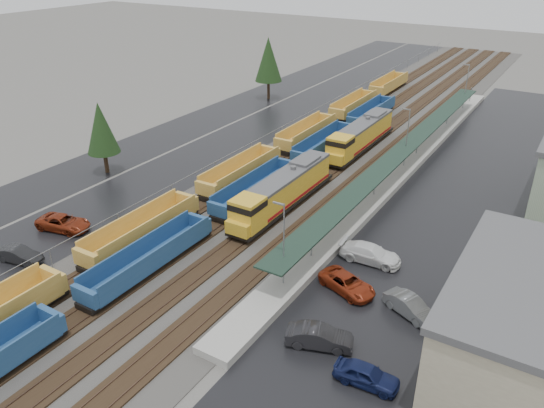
# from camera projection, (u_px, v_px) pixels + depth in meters

# --- Properties ---
(ballast_strip) EXTENTS (20.00, 160.00, 0.08)m
(ballast_strip) POSITION_uv_depth(u_px,v_px,m) (364.00, 135.00, 79.14)
(ballast_strip) COLOR #302D2B
(ballast_strip) RESTS_ON ground
(trackbed) EXTENTS (14.60, 160.00, 0.22)m
(trackbed) POSITION_uv_depth(u_px,v_px,m) (364.00, 134.00, 79.09)
(trackbed) COLOR black
(trackbed) RESTS_ON ground
(west_parking_lot) EXTENTS (10.00, 160.00, 0.02)m
(west_parking_lot) POSITION_uv_depth(u_px,v_px,m) (278.00, 119.00, 86.17)
(west_parking_lot) COLOR black
(west_parking_lot) RESTS_ON ground
(west_road) EXTENTS (9.00, 160.00, 0.02)m
(west_road) POSITION_uv_depth(u_px,v_px,m) (228.00, 110.00, 90.85)
(west_road) COLOR black
(west_road) RESTS_ON ground
(east_commuter_lot) EXTENTS (16.00, 100.00, 0.02)m
(east_commuter_lot) POSITION_uv_depth(u_px,v_px,m) (481.00, 187.00, 62.64)
(east_commuter_lot) COLOR black
(east_commuter_lot) RESTS_ON ground
(station_platform) EXTENTS (3.00, 80.00, 8.00)m
(station_platform) POSITION_uv_depth(u_px,v_px,m) (404.00, 165.00, 66.76)
(station_platform) COLOR #9E9B93
(station_platform) RESTS_ON ground
(chainlink_fence) EXTENTS (0.08, 160.04, 2.02)m
(chainlink_fence) POSITION_uv_depth(u_px,v_px,m) (303.00, 118.00, 81.70)
(chainlink_fence) COLOR gray
(chainlink_fence) RESTS_ON ground
(tree_west_near) EXTENTS (3.96, 3.96, 9.00)m
(tree_west_near) POSITION_uv_depth(u_px,v_px,m) (101.00, 128.00, 63.96)
(tree_west_near) COLOR #332316
(tree_west_near) RESTS_ON ground
(tree_west_far) EXTENTS (4.84, 4.84, 11.00)m
(tree_west_far) POSITION_uv_depth(u_px,v_px,m) (268.00, 59.00, 94.38)
(tree_west_far) COLOR #332316
(tree_west_far) RESTS_ON ground
(locomotive_lead) EXTENTS (2.77, 18.24, 4.13)m
(locomotive_lead) POSITION_uv_depth(u_px,v_px,m) (282.00, 192.00, 56.15)
(locomotive_lead) COLOR black
(locomotive_lead) RESTS_ON ground
(locomotive_trail) EXTENTS (2.77, 18.24, 4.13)m
(locomotive_trail) POSITION_uv_depth(u_px,v_px,m) (360.00, 136.00, 72.18)
(locomotive_trail) COLOR black
(locomotive_trail) RESTS_ON ground
(well_string_yellow) EXTENTS (2.84, 114.38, 2.52)m
(well_string_yellow) POSITION_uv_depth(u_px,v_px,m) (241.00, 172.00, 63.38)
(well_string_yellow) COLOR gold
(well_string_yellow) RESTS_ON ground
(well_string_blue) EXTENTS (2.63, 100.52, 2.33)m
(well_string_blue) POSITION_uv_depth(u_px,v_px,m) (209.00, 219.00, 52.86)
(well_string_blue) COLOR navy
(well_string_blue) RESTS_ON ground
(parked_car_west_b) EXTENTS (2.42, 4.52, 1.42)m
(parked_car_west_b) POSITION_uv_depth(u_px,v_px,m) (19.00, 255.00, 47.73)
(parked_car_west_b) COLOR black
(parked_car_west_b) RESTS_ON ground
(parked_car_west_c) EXTENTS (3.64, 5.91, 1.53)m
(parked_car_west_c) POSITION_uv_depth(u_px,v_px,m) (63.00, 223.00, 53.05)
(parked_car_west_c) COLOR maroon
(parked_car_west_c) RESTS_ON ground
(parked_car_east_a) EXTENTS (3.22, 5.11, 1.59)m
(parked_car_east_a) POSITION_uv_depth(u_px,v_px,m) (319.00, 337.00, 37.71)
(parked_car_east_a) COLOR black
(parked_car_east_a) RESTS_ON ground
(parked_car_east_b) EXTENTS (3.97, 5.60, 1.42)m
(parked_car_east_b) POSITION_uv_depth(u_px,v_px,m) (347.00, 284.00, 43.76)
(parked_car_east_b) COLOR maroon
(parked_car_east_b) RESTS_ON ground
(parked_car_east_c) EXTENTS (2.60, 5.71, 1.62)m
(parked_car_east_c) POSITION_uv_depth(u_px,v_px,m) (370.00, 254.00, 47.73)
(parked_car_east_c) COLOR white
(parked_car_east_c) RESTS_ON ground
(parked_car_east_d) EXTENTS (2.03, 4.45, 1.48)m
(parked_car_east_d) POSITION_uv_depth(u_px,v_px,m) (367.00, 375.00, 34.49)
(parked_car_east_d) COLOR #121B45
(parked_car_east_d) RESTS_ON ground
(parked_car_east_e) EXTENTS (3.33, 4.82, 1.51)m
(parked_car_east_e) POSITION_uv_depth(u_px,v_px,m) (410.00, 307.00, 40.90)
(parked_car_east_e) COLOR #595B5E
(parked_car_east_e) RESTS_ON ground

